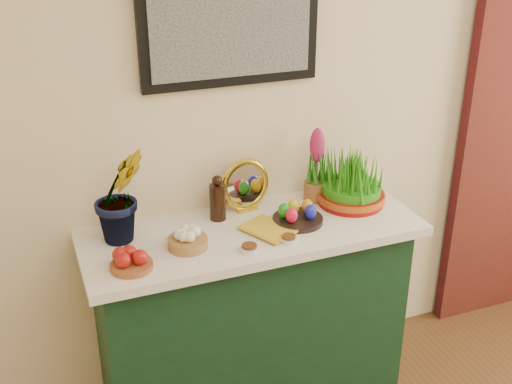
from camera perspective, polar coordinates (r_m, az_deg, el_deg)
sideboard at (r=2.89m, az=-0.37°, el=-11.27°), size 1.30×0.45×0.85m
tablecloth at (r=2.66m, az=-0.39°, el=-3.49°), size 1.40×0.55×0.04m
hyacinth_green at (r=2.50m, az=-12.08°, el=1.01°), size 0.29×0.27×0.51m
apple_bowl at (r=2.39m, az=-11.04°, el=-6.01°), size 0.18×0.18×0.08m
garlic_basket at (r=2.49m, az=-6.09°, el=-4.21°), size 0.19×0.19×0.09m
vinegar_cruet at (r=2.68m, az=-3.44°, el=-0.72°), size 0.07×0.07×0.20m
mirror at (r=2.75m, az=-0.98°, el=0.60°), size 0.24×0.09×0.23m
book at (r=2.55m, az=-0.03°, el=-3.88°), size 0.21×0.24×0.03m
spice_dish_left at (r=2.47m, az=-0.59°, el=-5.02°), size 0.07×0.07×0.03m
spice_dish_right at (r=2.53m, az=2.93°, el=-4.18°), size 0.07×0.07×0.03m
egg_plate at (r=2.68m, az=3.72°, el=-2.07°), size 0.23×0.23×0.09m
hyacinth_pink at (r=2.83m, az=5.38°, el=2.13°), size 0.10×0.10×0.34m
wheatgrass_sabzeh at (r=2.83m, az=8.52°, el=0.96°), size 0.30×0.30×0.24m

